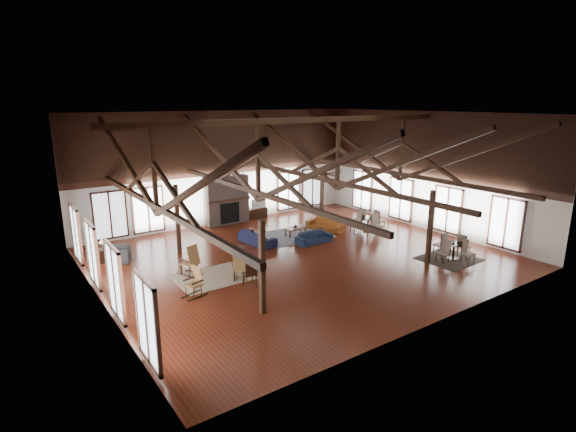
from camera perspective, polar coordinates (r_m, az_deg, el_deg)
floor at (r=19.28m, az=1.49°, el=-5.29°), size 16.00×16.00×0.00m
ceiling at (r=18.14m, az=1.62°, el=12.83°), size 16.00×14.00×0.02m
wall_back at (r=24.39m, az=-8.26°, el=6.06°), size 16.00×0.02×6.00m
wall_front at (r=13.63m, az=19.22°, el=-1.36°), size 16.00×0.02×6.00m
wall_left at (r=15.29m, az=-23.42°, el=-0.08°), size 0.02×14.00×6.00m
wall_right at (r=24.02m, az=17.21°, el=5.43°), size 0.02×14.00×6.00m
roof_truss at (r=18.31m, az=1.58°, el=6.65°), size 15.60×14.07×3.14m
post_grid at (r=18.82m, az=1.53°, el=-0.92°), size 8.16×7.16×3.05m
fireplace at (r=24.41m, az=-7.77°, el=2.00°), size 2.50×0.69×2.60m
ceiling_fan at (r=17.87m, az=4.78°, el=5.46°), size 1.60×1.60×0.75m
sofa_navy_front at (r=21.16m, az=3.33°, el=-2.74°), size 1.79×0.72×0.52m
sofa_navy_left at (r=21.03m, az=-3.93°, el=-2.75°), size 2.14×1.03×0.60m
sofa_orange at (r=23.30m, az=4.81°, el=-1.06°), size 2.15×1.42×0.58m
coffee_table at (r=22.20m, az=0.97°, el=-1.59°), size 1.17×0.68×0.43m
vase at (r=22.05m, az=0.94°, el=-1.28°), size 0.24×0.24×0.19m
armchair at (r=19.98m, az=-20.69°, el=-4.58°), size 1.23×1.16×0.63m
side_table_lamp at (r=20.17m, az=-22.38°, el=-4.32°), size 0.41×0.41×1.06m
rocking_chair_a at (r=17.59m, az=-12.19°, el=-5.63°), size 0.82×1.06×1.22m
rocking_chair_b at (r=17.01m, az=-6.24°, el=-6.43°), size 0.74×0.89×1.01m
rocking_chair_c at (r=15.86m, az=-11.66°, el=-8.18°), size 0.91×0.64×1.06m
side_chair_a at (r=18.23m, az=-5.80°, el=-4.74°), size 0.55×0.55×0.93m
side_chair_b at (r=16.18m, az=-4.80°, el=-7.01°), size 0.50×0.50×1.05m
cafe_table_near at (r=20.18m, az=20.31°, el=-3.85°), size 1.86×1.86×0.97m
cafe_table_far at (r=23.26m, az=10.12°, el=-0.70°), size 2.00×2.00×1.03m
cup_near at (r=20.18m, az=20.27°, el=-3.06°), size 0.18×0.18×0.10m
cup_far at (r=23.20m, az=10.42°, el=-0.04°), size 0.17×0.17×0.10m
tv_console at (r=25.61m, az=-3.95°, el=0.38°), size 1.14×0.43×0.57m
television at (r=25.50m, az=-3.88°, el=1.63°), size 0.98×0.25×0.56m
rug_tan at (r=17.43m, az=-9.59°, el=-7.70°), size 2.78×2.20×0.01m
rug_navy at (r=22.33m, az=0.75°, el=-2.47°), size 3.57×2.76×0.01m
rug_dark at (r=20.27m, az=19.75°, el=-5.15°), size 2.42×2.22×0.01m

